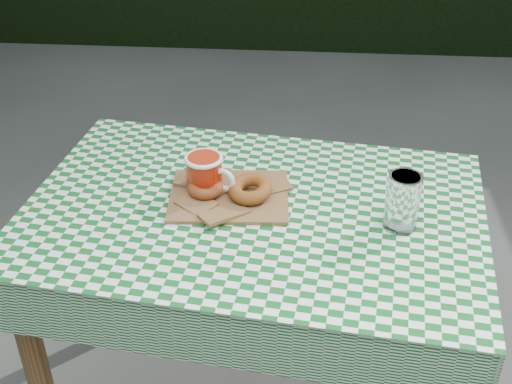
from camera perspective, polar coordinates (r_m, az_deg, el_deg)
ground at (r=2.21m, az=0.71°, el=-15.84°), size 60.00×60.00×0.00m
table at (r=1.86m, az=-0.21°, el=-11.09°), size 1.16×0.85×0.75m
tablecloth at (r=1.61m, az=-0.24°, el=-1.45°), size 1.19×0.87×0.01m
paper_bag at (r=1.65m, az=-2.32°, el=-0.26°), size 0.30×0.25×0.02m
bagel_front at (r=1.64m, az=-4.35°, el=0.38°), size 0.10×0.10×0.03m
bagel_back at (r=1.62m, az=-0.49°, el=0.27°), size 0.15×0.15×0.03m
coffee_mug at (r=1.65m, az=-4.44°, el=1.51°), size 0.23×0.23×0.10m
drinking_glass at (r=1.55m, az=12.41°, el=-0.83°), size 0.08×0.08×0.14m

